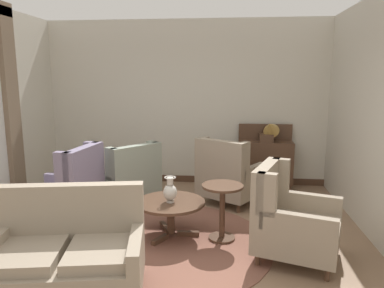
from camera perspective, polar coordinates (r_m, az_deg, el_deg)
ground at (r=4.41m, az=-5.77°, el=-16.71°), size 8.44×8.44×0.00m
wall_back at (r=6.91m, az=-0.94°, el=6.37°), size 5.40×0.08×3.02m
wall_right at (r=5.09m, az=26.65°, el=3.76°), size 0.08×4.22×3.02m
baseboard_back at (r=7.11m, az=-0.96°, el=-5.40°), size 5.24×0.03×0.12m
area_rug at (r=4.67m, az=-5.00°, el=-14.98°), size 2.74×2.74×0.01m
coffee_table at (r=4.69m, az=-3.33°, el=-9.82°), size 0.86×0.86×0.47m
porcelain_vase at (r=4.58m, az=-3.40°, el=-7.31°), size 0.17×0.17×0.32m
settee at (r=3.68m, az=-18.77°, el=-15.96°), size 1.49×1.05×0.99m
armchair_near_window at (r=5.24m, az=-18.80°, el=-7.41°), size 1.02×0.92×1.11m
armchair_back_corner at (r=5.85m, az=5.55°, el=-5.04°), size 1.13×1.11×1.06m
armchair_far_left at (r=4.29m, az=14.99°, el=-11.39°), size 1.08×1.05×1.05m
armchair_near_sideboard at (r=5.80m, az=-10.05°, el=-5.59°), size 1.22×1.21×1.01m
side_table at (r=4.59m, az=4.72°, el=-9.71°), size 0.51×0.51×0.71m
sideboard at (r=6.75m, az=11.26°, el=-2.62°), size 0.96×0.37×1.15m
gramophone at (r=6.57m, az=11.88°, el=2.08°), size 0.38×0.44×0.46m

